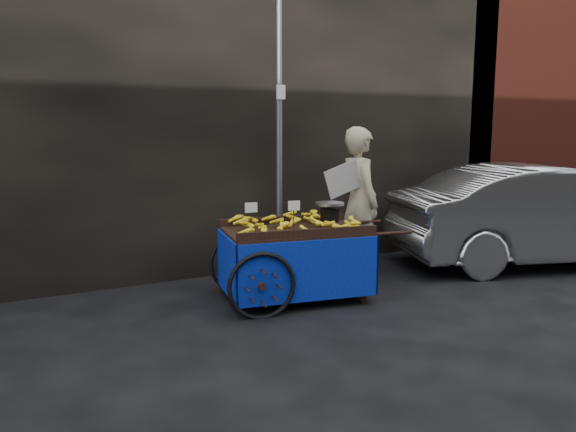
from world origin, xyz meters
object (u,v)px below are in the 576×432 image
vendor (359,203)px  parked_car (545,215)px  banana_cart (291,237)px  plastic_bag (335,274)px

vendor → parked_car: vendor is taller
banana_cart → parked_car: bearing=6.9°
banana_cart → vendor: size_ratio=1.17×
plastic_bag → vendor: bearing=18.5°
banana_cart → parked_car: 4.02m
vendor → banana_cart: bearing=115.5°
plastic_bag → parked_car: bearing=-9.2°
banana_cart → parked_car: parked_car is taller
plastic_bag → parked_car: size_ratio=0.06×
banana_cart → parked_car: size_ratio=0.53×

